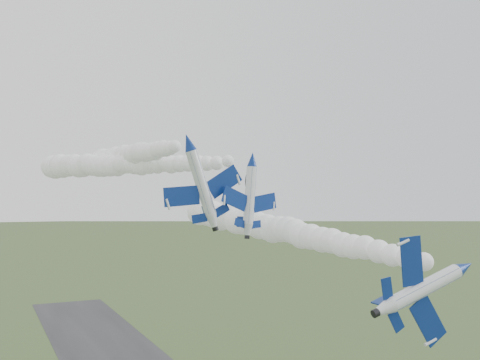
% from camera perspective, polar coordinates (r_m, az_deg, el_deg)
% --- Properties ---
extents(jet_lead, '(3.79, 11.21, 8.82)m').
position_cam_1_polar(jet_lead, '(50.58, 22.90, -8.57)').
color(jet_lead, silver).
extents(smoke_trail_jet_lead, '(7.87, 72.75, 5.38)m').
position_cam_1_polar(smoke_trail_jet_lead, '(82.18, 3.22, -5.06)').
color(smoke_trail_jet_lead, white).
extents(jet_pair_left, '(10.60, 13.41, 4.38)m').
position_cam_1_polar(jet_pair_left, '(70.31, -5.50, 4.06)').
color(jet_pair_left, silver).
extents(smoke_trail_jet_pair_left, '(6.05, 56.88, 5.08)m').
position_cam_1_polar(smoke_trail_jet_pair_left, '(100.82, -11.52, 2.58)').
color(smoke_trail_jet_pair_left, white).
extents(jet_pair_right, '(10.15, 11.85, 3.02)m').
position_cam_1_polar(jet_pair_right, '(74.25, 1.37, 2.23)').
color(jet_pair_right, silver).
extents(smoke_trail_jet_pair_right, '(24.43, 67.21, 5.27)m').
position_cam_1_polar(smoke_trail_jet_pair_right, '(104.25, -12.76, 1.58)').
color(smoke_trail_jet_pair_right, white).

